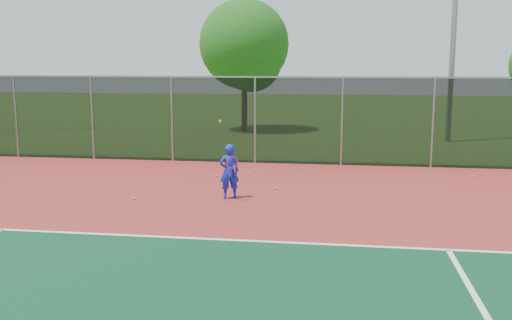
# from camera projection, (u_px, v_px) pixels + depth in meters

# --- Properties ---
(ground) EXTENTS (120.00, 120.00, 0.00)m
(ground) POSITION_uv_depth(u_px,v_px,m) (339.00, 313.00, 7.97)
(ground) COLOR #325D1A
(ground) RESTS_ON ground
(court_apron) EXTENTS (30.00, 20.00, 0.02)m
(court_apron) POSITION_uv_depth(u_px,v_px,m) (340.00, 264.00, 9.92)
(court_apron) COLOR maroon
(court_apron) RESTS_ON ground
(fence_back) EXTENTS (30.00, 0.06, 3.03)m
(fence_back) POSITION_uv_depth(u_px,v_px,m) (342.00, 120.00, 19.41)
(fence_back) COLOR black
(fence_back) RESTS_ON court_apron
(tennis_player) EXTENTS (0.60, 0.67, 2.02)m
(tennis_player) POSITION_uv_depth(u_px,v_px,m) (229.00, 171.00, 14.65)
(tennis_player) COLOR #1626CE
(tennis_player) RESTS_ON court_apron
(practice_ball_0) EXTENTS (0.07, 0.07, 0.07)m
(practice_ball_0) POSITION_uv_depth(u_px,v_px,m) (275.00, 188.00, 15.76)
(practice_ball_0) COLOR #C6C917
(practice_ball_0) RESTS_ON court_apron
(practice_ball_1) EXTENTS (0.07, 0.07, 0.07)m
(practice_ball_1) POSITION_uv_depth(u_px,v_px,m) (216.00, 175.00, 17.60)
(practice_ball_1) COLOR #C6C917
(practice_ball_1) RESTS_ON court_apron
(practice_ball_2) EXTENTS (0.07, 0.07, 0.07)m
(practice_ball_2) POSITION_uv_depth(u_px,v_px,m) (134.00, 198.00, 14.57)
(practice_ball_2) COLOR #C6C917
(practice_ball_2) RESTS_ON court_apron
(practice_ball_3) EXTENTS (0.07, 0.07, 0.07)m
(practice_ball_3) POSITION_uv_depth(u_px,v_px,m) (229.00, 172.00, 18.10)
(practice_ball_3) COLOR #C6C917
(practice_ball_3) RESTS_ON court_apron
(practice_ball_4) EXTENTS (0.07, 0.07, 0.07)m
(practice_ball_4) POSITION_uv_depth(u_px,v_px,m) (255.00, 170.00, 18.50)
(practice_ball_4) COLOR #C6C917
(practice_ball_4) RESTS_ON court_apron
(practice_ball_7) EXTENTS (0.07, 0.07, 0.07)m
(practice_ball_7) POSITION_uv_depth(u_px,v_px,m) (472.00, 176.00, 17.46)
(practice_ball_7) COLOR #C6C917
(practice_ball_7) RESTS_ON court_apron
(tree_back_left) EXTENTS (4.64, 4.64, 6.81)m
(tree_back_left) POSITION_uv_depth(u_px,v_px,m) (246.00, 48.00, 29.39)
(tree_back_left) COLOR #3D2A16
(tree_back_left) RESTS_ON ground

